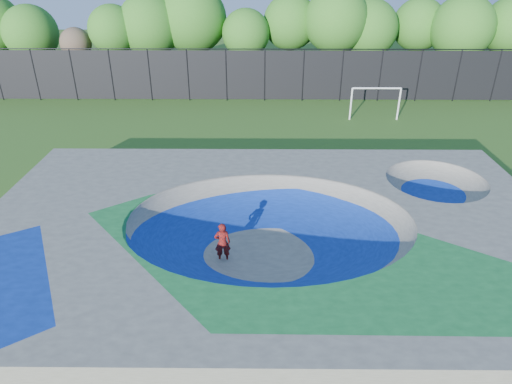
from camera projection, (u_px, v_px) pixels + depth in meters
ground at (269, 252)px, 17.89m from camera, size 120.00×120.00×0.00m
skate_deck at (269, 236)px, 17.54m from camera, size 22.00×14.00×1.50m
skater at (222, 243)px, 17.01m from camera, size 0.64×0.46×1.65m
skateboard at (223, 260)px, 17.38m from camera, size 0.81×0.39×0.05m
soccer_goal at (376, 97)px, 31.59m from camera, size 3.46×0.12×2.29m
fence at (265, 74)px, 35.54m from camera, size 48.09×0.09×4.04m
treeline at (290, 26)px, 38.55m from camera, size 52.93×7.43×8.44m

